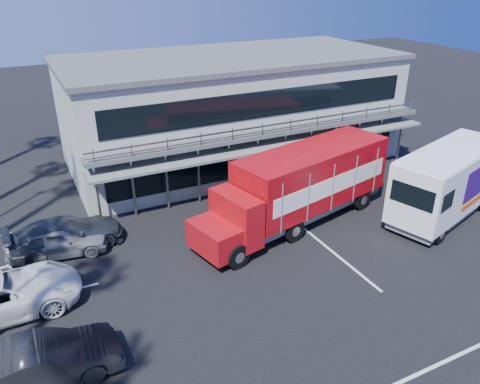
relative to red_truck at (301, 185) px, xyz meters
name	(u,v)px	position (x,y,z in m)	size (l,w,h in m)	color
ground	(316,279)	(-2.21, -4.81, -2.20)	(120.00, 120.00, 0.00)	black
building	(232,109)	(0.79, 10.13, 1.45)	(22.40, 12.00, 7.30)	#A3A99B
red_truck	(301,185)	(0.00, 0.00, 0.00)	(12.19, 5.38, 4.00)	#A00C12
white_van	(448,182)	(7.41, -2.99, -0.13)	(8.45, 4.96, 3.91)	white
parked_car_b	(42,364)	(-13.57, -5.55, -1.37)	(1.77, 5.07, 1.67)	black
parked_car_c	(0,295)	(-14.71, -1.07, -1.34)	(2.85, 6.17, 1.72)	white
parked_car_d	(66,234)	(-11.71, 2.79, -1.41)	(2.23, 5.48, 1.59)	#282E35
parked_car_e	(58,240)	(-12.13, 2.39, -1.42)	(1.85, 4.61, 1.57)	slate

